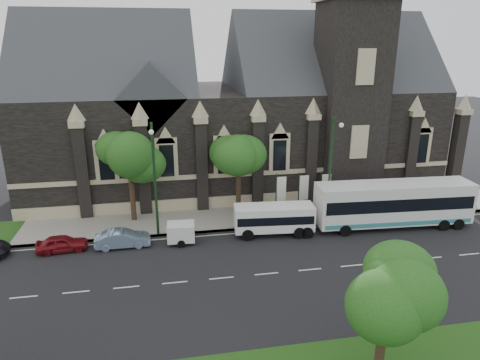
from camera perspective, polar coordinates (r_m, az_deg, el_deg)
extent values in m
plane|color=black|center=(28.70, -2.45, -12.81)|extent=(160.00, 160.00, 0.00)
cube|color=gray|center=(37.09, -4.53, -5.24)|extent=(80.00, 5.00, 0.15)
cube|color=black|center=(45.56, -0.99, 5.77)|extent=(40.00, 15.00, 10.00)
cube|color=#313439|center=(44.41, -16.80, 11.24)|extent=(16.00, 15.00, 15.00)
cube|color=#313439|center=(47.42, 11.25, 12.04)|extent=(20.00, 15.00, 15.00)
cube|color=#313439|center=(39.70, -11.60, 10.89)|extent=(6.00, 6.00, 6.00)
cube|color=black|center=(42.05, 14.15, 9.73)|extent=(5.50, 5.50, 18.00)
cube|color=#C5B68E|center=(38.84, 0.85, 0.82)|extent=(40.00, 0.22, 0.40)
cube|color=#C5B68E|center=(39.69, 0.83, -2.76)|extent=(40.00, 0.25, 1.20)
cube|color=black|center=(37.93, -2.07, 2.91)|extent=(1.20, 0.12, 2.80)
cylinder|color=black|center=(21.97, 18.11, -19.89)|extent=(0.44, 0.44, 3.08)
sphere|color=#1A5119|center=(20.33, 18.93, -13.30)|extent=(3.20, 3.20, 3.20)
sphere|color=#1A5119|center=(20.77, 19.78, -10.80)|extent=(2.40, 2.40, 2.40)
cylinder|color=black|center=(37.69, -0.22, -1.68)|extent=(0.44, 0.44, 3.96)
sphere|color=#1A5119|center=(36.61, -0.23, 3.72)|extent=(3.84, 3.84, 3.84)
sphere|color=#1A5119|center=(37.26, 0.67, 5.11)|extent=(2.88, 2.88, 2.88)
cylinder|color=black|center=(37.27, -13.98, -2.47)|extent=(0.44, 0.44, 3.96)
sphere|color=#1A5119|center=(36.20, -14.41, 2.85)|extent=(3.68, 3.68, 3.68)
sphere|color=#1A5119|center=(36.65, -13.35, 4.24)|extent=(2.76, 2.76, 2.76)
cylinder|color=#163318|center=(35.86, 11.78, 1.13)|extent=(0.20, 0.20, 9.00)
cylinder|color=#163318|center=(34.17, 12.73, 7.49)|extent=(0.10, 1.60, 0.10)
sphere|color=silver|center=(33.47, 13.24, 7.06)|extent=(0.36, 0.36, 0.36)
cylinder|color=#163318|center=(33.33, -11.16, -0.14)|extent=(0.20, 0.20, 9.00)
cylinder|color=#163318|center=(31.50, -11.63, 6.68)|extent=(0.10, 1.60, 0.10)
sphere|color=silver|center=(30.74, -11.63, 6.21)|extent=(0.36, 0.36, 0.36)
cylinder|color=#163318|center=(36.94, 4.78, -2.13)|extent=(0.10, 0.10, 4.00)
cube|color=white|center=(36.85, 5.48, -1.21)|extent=(0.80, 0.04, 2.20)
cylinder|color=#163318|center=(37.49, 7.74, -1.93)|extent=(0.10, 0.10, 4.00)
cube|color=white|center=(37.43, 8.43, -1.02)|extent=(0.80, 0.04, 2.20)
cylinder|color=#163318|center=(38.14, 10.60, -1.73)|extent=(0.10, 0.10, 4.00)
cube|color=white|center=(38.10, 11.28, -0.83)|extent=(0.80, 0.04, 2.20)
cube|color=silver|center=(37.34, 19.62, -2.81)|extent=(12.86, 3.33, 3.26)
cube|color=black|center=(37.26, 19.65, -2.49)|extent=(12.35, 3.34, 1.04)
cube|color=teal|center=(37.81, 19.40, -4.70)|extent=(12.35, 3.33, 0.35)
cylinder|color=black|center=(35.06, 13.73, -6.50)|extent=(0.91, 0.33, 0.90)
cylinder|color=black|center=(37.33, 12.31, -4.84)|extent=(0.91, 0.33, 0.90)
cylinder|color=black|center=(38.72, 25.31, -5.39)|extent=(0.91, 0.33, 0.90)
cylinder|color=black|center=(40.78, 23.37, -3.97)|extent=(0.91, 0.33, 0.90)
cylinder|color=black|center=(39.40, 26.88, -5.23)|extent=(0.91, 0.33, 0.90)
cylinder|color=black|center=(41.43, 24.89, -3.83)|extent=(0.91, 0.33, 0.90)
cube|color=white|center=(34.10, 4.50, -4.94)|extent=(6.35, 2.48, 1.94)
cube|color=black|center=(34.07, 4.50, -4.85)|extent=(6.11, 2.50, 0.67)
cylinder|color=black|center=(33.33, 1.03, -7.29)|extent=(0.92, 0.36, 0.90)
cylinder|color=black|center=(35.09, 0.68, -5.93)|extent=(0.92, 0.36, 0.90)
cylinder|color=black|center=(33.98, 7.86, -6.94)|extent=(0.92, 0.36, 0.90)
cylinder|color=black|center=(35.71, 7.16, -5.63)|extent=(0.92, 0.36, 0.90)
cylinder|color=black|center=(34.12, 8.88, -6.88)|extent=(0.92, 0.36, 0.90)
cylinder|color=black|center=(35.84, 8.13, -5.58)|extent=(0.92, 0.36, 0.90)
cube|color=silver|center=(33.07, -7.80, -6.79)|extent=(2.11, 1.64, 1.32)
cylinder|color=black|center=(32.65, -7.76, -8.35)|extent=(0.58, 0.24, 0.57)
cylinder|color=black|center=(34.02, -7.74, -7.22)|extent=(0.58, 0.24, 0.57)
cylinder|color=black|center=(33.21, -5.48, -7.26)|extent=(1.22, 0.15, 0.08)
imported|color=#7E99B7|center=(33.45, -15.22, -7.47)|extent=(4.03, 1.50, 1.32)
imported|color=maroon|center=(34.25, -22.42, -7.74)|extent=(3.69, 1.76, 1.22)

